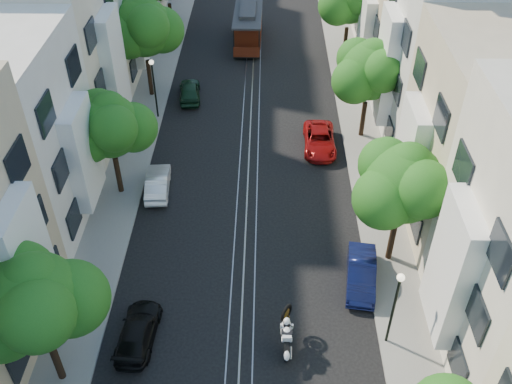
{
  "coord_description": "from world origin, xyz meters",
  "views": [
    {
      "loc": [
        0.94,
        -11.05,
        20.71
      ],
      "look_at": [
        0.54,
        11.47,
        2.2
      ],
      "focal_mm": 40.0,
      "sensor_mm": 36.0,
      "label": 1
    }
  ],
  "objects_px": {
    "tree_e_b": "(405,185)",
    "parked_car_w_near": "(138,331)",
    "tree_w_a": "(36,304)",
    "parked_car_e_far": "(320,140)",
    "lamp_west": "(154,80)",
    "parked_car_e_mid": "(361,273)",
    "cable_car": "(248,23)",
    "lamp_east": "(396,299)",
    "tree_e_c": "(371,72)",
    "sportbike_rider": "(286,332)",
    "tree_w_c": "(144,29)",
    "parked_car_w_far": "(190,91)",
    "parked_car_w_mid": "(158,183)",
    "tree_w_b": "(110,128)"
  },
  "relations": [
    {
      "from": "parked_car_w_far",
      "to": "lamp_west",
      "type": "bearing_deg",
      "value": 48.26
    },
    {
      "from": "lamp_east",
      "to": "cable_car",
      "type": "relative_size",
      "value": 0.58
    },
    {
      "from": "parked_car_w_near",
      "to": "lamp_east",
      "type": "bearing_deg",
      "value": -176.14
    },
    {
      "from": "lamp_west",
      "to": "parked_car_e_far",
      "type": "bearing_deg",
      "value": -17.51
    },
    {
      "from": "tree_w_a",
      "to": "cable_car",
      "type": "height_order",
      "value": "tree_w_a"
    },
    {
      "from": "tree_e_b",
      "to": "parked_car_w_near",
      "type": "xyz_separation_m",
      "value": [
        -11.66,
        -5.0,
        -4.2
      ]
    },
    {
      "from": "tree_w_b",
      "to": "lamp_east",
      "type": "relative_size",
      "value": 1.51
    },
    {
      "from": "tree_e_b",
      "to": "parked_car_w_near",
      "type": "bearing_deg",
      "value": -156.78
    },
    {
      "from": "lamp_east",
      "to": "parked_car_e_far",
      "type": "distance_m",
      "value": 14.92
    },
    {
      "from": "cable_car",
      "to": "parked_car_w_far",
      "type": "distance_m",
      "value": 10.23
    },
    {
      "from": "parked_car_w_near",
      "to": "parked_car_w_far",
      "type": "xyz_separation_m",
      "value": [
        0.0,
        20.66,
        0.08
      ]
    },
    {
      "from": "tree_w_c",
      "to": "parked_car_w_mid",
      "type": "relative_size",
      "value": 2.01
    },
    {
      "from": "tree_e_b",
      "to": "parked_car_w_far",
      "type": "relative_size",
      "value": 1.85
    },
    {
      "from": "parked_car_e_far",
      "to": "parked_car_w_far",
      "type": "xyz_separation_m",
      "value": [
        -8.8,
        6.01,
        0.03
      ]
    },
    {
      "from": "lamp_west",
      "to": "tree_w_c",
      "type": "bearing_deg",
      "value": 105.75
    },
    {
      "from": "tree_e_c",
      "to": "tree_w_a",
      "type": "xyz_separation_m",
      "value": [
        -14.4,
        -18.0,
        0.13
      ]
    },
    {
      "from": "parked_car_w_mid",
      "to": "tree_e_b",
      "type": "bearing_deg",
      "value": 152.95
    },
    {
      "from": "cable_car",
      "to": "lamp_west",
      "type": "bearing_deg",
      "value": -115.0
    },
    {
      "from": "sportbike_rider",
      "to": "parked_car_e_mid",
      "type": "height_order",
      "value": "sportbike_rider"
    },
    {
      "from": "tree_e_b",
      "to": "parked_car_w_far",
      "type": "distance_m",
      "value": 19.95
    },
    {
      "from": "tree_e_b",
      "to": "tree_e_c",
      "type": "relative_size",
      "value": 1.03
    },
    {
      "from": "parked_car_e_mid",
      "to": "parked_car_w_mid",
      "type": "xyz_separation_m",
      "value": [
        -10.69,
        6.76,
        -0.04
      ]
    },
    {
      "from": "parked_car_e_far",
      "to": "parked_car_w_near",
      "type": "xyz_separation_m",
      "value": [
        -8.8,
        -14.65,
        -0.05
      ]
    },
    {
      "from": "lamp_east",
      "to": "sportbike_rider",
      "type": "bearing_deg",
      "value": -176.27
    },
    {
      "from": "lamp_west",
      "to": "parked_car_e_mid",
      "type": "xyz_separation_m",
      "value": [
        11.9,
        -14.6,
        -2.23
      ]
    },
    {
      "from": "tree_e_b",
      "to": "tree_w_c",
      "type": "height_order",
      "value": "tree_w_c"
    },
    {
      "from": "tree_e_c",
      "to": "parked_car_w_near",
      "type": "bearing_deg",
      "value": -126.08
    },
    {
      "from": "parked_car_w_far",
      "to": "parked_car_w_mid",
      "type": "bearing_deg",
      "value": 80.32
    },
    {
      "from": "lamp_west",
      "to": "parked_car_w_near",
      "type": "relative_size",
      "value": 1.13
    },
    {
      "from": "tree_w_c",
      "to": "parked_car_w_far",
      "type": "height_order",
      "value": "tree_w_c"
    },
    {
      "from": "tree_e_b",
      "to": "parked_car_e_far",
      "type": "xyz_separation_m",
      "value": [
        -2.86,
        9.65,
        -4.15
      ]
    },
    {
      "from": "parked_car_w_near",
      "to": "tree_e_b",
      "type": "bearing_deg",
      "value": -153.07
    },
    {
      "from": "sportbike_rider",
      "to": "cable_car",
      "type": "relative_size",
      "value": 0.31
    },
    {
      "from": "tree_e_c",
      "to": "tree_w_b",
      "type": "height_order",
      "value": "tree_e_c"
    },
    {
      "from": "tree_w_c",
      "to": "parked_car_w_mid",
      "type": "xyz_separation_m",
      "value": [
        2.05,
        -10.81,
        -4.49
      ]
    },
    {
      "from": "parked_car_e_mid",
      "to": "cable_car",
      "type": "bearing_deg",
      "value": 110.42
    },
    {
      "from": "parked_car_w_near",
      "to": "parked_car_e_mid",
      "type": "bearing_deg",
      "value": -157.37
    },
    {
      "from": "tree_e_b",
      "to": "lamp_west",
      "type": "relative_size",
      "value": 1.61
    },
    {
      "from": "tree_e_c",
      "to": "sportbike_rider",
      "type": "xyz_separation_m",
      "value": [
        -5.3,
        -16.26,
        -3.66
      ]
    },
    {
      "from": "parked_car_w_near",
      "to": "tree_w_a",
      "type": "bearing_deg",
      "value": 39.81
    },
    {
      "from": "lamp_west",
      "to": "parked_car_e_mid",
      "type": "bearing_deg",
      "value": -50.82
    },
    {
      "from": "parked_car_e_far",
      "to": "parked_car_w_near",
      "type": "bearing_deg",
      "value": -120.05
    },
    {
      "from": "tree_w_b",
      "to": "parked_car_e_mid",
      "type": "height_order",
      "value": "tree_w_b"
    },
    {
      "from": "parked_car_w_far",
      "to": "tree_w_b",
      "type": "bearing_deg",
      "value": 69.66
    },
    {
      "from": "lamp_west",
      "to": "parked_car_w_near",
      "type": "height_order",
      "value": "lamp_west"
    },
    {
      "from": "lamp_west",
      "to": "sportbike_rider",
      "type": "bearing_deg",
      "value": -65.68
    },
    {
      "from": "tree_e_c",
      "to": "parked_car_w_near",
      "type": "relative_size",
      "value": 1.76
    },
    {
      "from": "parked_car_e_mid",
      "to": "parked_car_w_mid",
      "type": "height_order",
      "value": "parked_car_e_mid"
    },
    {
      "from": "lamp_east",
      "to": "parked_car_e_mid",
      "type": "relative_size",
      "value": 1.11
    },
    {
      "from": "tree_w_b",
      "to": "parked_car_w_far",
      "type": "height_order",
      "value": "tree_w_b"
    }
  ]
}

